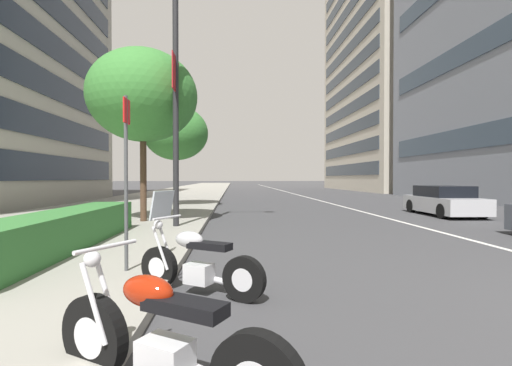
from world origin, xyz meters
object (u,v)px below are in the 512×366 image
motorcycle_far_end_row (163,343)px  motorcycle_mid_row (197,263)px  parking_sign_by_curb (126,167)px  street_tree_far_plaza (176,133)px  car_far_down_avenue (444,201)px  street_tree_by_lamp_post (143,96)px  street_lamp_with_banners (185,51)px

motorcycle_far_end_row → motorcycle_mid_row: bearing=-58.8°
parking_sign_by_curb → street_tree_far_plaza: (14.41, 1.47, 2.32)m
parking_sign_by_curb → car_far_down_avenue: bearing=-49.4°
car_far_down_avenue → street_tree_by_lamp_post: 13.33m
street_lamp_with_banners → street_tree_by_lamp_post: 2.42m
car_far_down_avenue → street_lamp_with_banners: 12.59m
street_tree_far_plaza → street_lamp_with_banners: bearing=-169.2°
parking_sign_by_curb → street_lamp_with_banners: 6.65m
street_tree_by_lamp_post → street_tree_far_plaza: 7.57m
parking_sign_by_curb → street_tree_by_lamp_post: 7.49m
motorcycle_mid_row → street_tree_by_lamp_post: size_ratio=0.31×
motorcycle_mid_row → street_lamp_with_banners: (6.23, 0.98, 5.20)m
car_far_down_avenue → parking_sign_by_curb: 14.63m
street_tree_by_lamp_post → motorcycle_far_end_row: bearing=-165.5°
parking_sign_by_curb → street_tree_far_plaza: 14.67m
motorcycle_far_end_row → street_lamp_with_banners: bearing=-52.5°
motorcycle_mid_row → street_tree_far_plaza: size_ratio=0.34×
motorcycle_mid_row → motorcycle_far_end_row: bearing=120.4°
motorcycle_far_end_row → car_far_down_avenue: (12.76, -9.85, 0.20)m
parking_sign_by_curb → street_lamp_with_banners: street_lamp_with_banners is taller
car_far_down_avenue → motorcycle_mid_row: bearing=138.3°
car_far_down_avenue → street_lamp_with_banners: bearing=112.6°
motorcycle_mid_row → parking_sign_by_curb: bearing=-2.3°
motorcycle_mid_row → car_far_down_avenue: bearing=-103.6°
street_tree_far_plaza → motorcycle_far_end_row: bearing=-171.4°
parking_sign_by_curb → motorcycle_mid_row: bearing=-122.5°
street_lamp_with_banners → street_tree_by_lamp_post: street_lamp_with_banners is taller
car_far_down_avenue → parking_sign_by_curb: (-9.49, 11.06, 1.21)m
motorcycle_far_end_row → street_lamp_with_banners: street_lamp_with_banners is taller
motorcycle_mid_row → street_tree_far_plaza: street_tree_far_plaza is taller
motorcycle_far_end_row → car_far_down_avenue: bearing=-96.6°
motorcycle_mid_row → street_lamp_with_banners: size_ratio=0.20×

